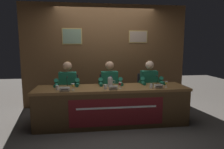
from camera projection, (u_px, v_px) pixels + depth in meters
The scene contains 22 objects.
ground_plane at pixel (112, 123), 3.95m from camera, with size 12.00×12.00×0.00m, color #4C4742.
wall_back_panelled at pixel (106, 56), 5.03m from camera, with size 4.19×0.14×2.60m.
conference_table at pixel (113, 100), 3.78m from camera, with size 2.99×0.75×0.75m.
chair_left at pixel (69, 96), 4.32m from camera, with size 0.44×0.45×0.91m.
panelist_left at pixel (68, 86), 4.09m from camera, with size 0.51×0.48×1.24m.
nameplate_left at pixel (65, 89), 3.45m from camera, with size 0.18×0.06×0.08m.
juice_glass_left at pixel (73, 85), 3.56m from camera, with size 0.06×0.06×0.12m.
water_cup_left at pixel (57, 88), 3.58m from camera, with size 0.06×0.06×0.08m.
microphone_left at pixel (67, 84), 3.75m from camera, with size 0.06×0.17×0.22m.
chair_center at pixel (109, 95), 4.44m from camera, with size 0.44×0.45×0.91m.
panelist_center at pixel (110, 85), 4.20m from camera, with size 0.51×0.48×1.24m.
nameplate_center at pixel (113, 88), 3.57m from camera, with size 0.17×0.06×0.08m.
juice_glass_center at pixel (120, 84), 3.71m from camera, with size 0.06×0.06×0.12m.
water_cup_center at pixel (105, 87), 3.65m from camera, with size 0.06×0.06×0.08m.
microphone_center at pixel (112, 83), 3.83m from camera, with size 0.06×0.17×0.22m.
chair_right at pixel (147, 94), 4.55m from camera, with size 0.44×0.45×0.91m.
panelist_right at pixel (150, 84), 4.32m from camera, with size 0.51×0.48×1.24m.
nameplate_right at pixel (159, 86), 3.71m from camera, with size 0.16×0.06×0.08m.
juice_glass_right at pixel (166, 83), 3.80m from camera, with size 0.06×0.06×0.12m.
water_cup_right at pixel (151, 86), 3.73m from camera, with size 0.06×0.06×0.08m.
microphone_right at pixel (158, 83), 3.91m from camera, with size 0.06×0.17×0.22m.
water_pitcher_central at pixel (110, 82), 3.85m from camera, with size 0.15×0.10×0.21m.
Camera 1 is at (-0.48, -3.74, 1.54)m, focal length 31.12 mm.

